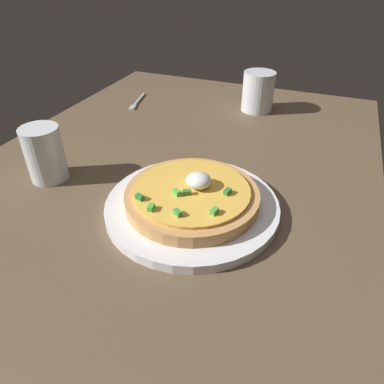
% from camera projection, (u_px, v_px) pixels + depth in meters
% --- Properties ---
extents(dining_table, '(1.17, 0.77, 0.02)m').
position_uv_depth(dining_table, '(164.00, 183.00, 0.67)').
color(dining_table, brown).
rests_on(dining_table, ground).
extents(plate, '(0.28, 0.28, 0.02)m').
position_uv_depth(plate, '(192.00, 206.00, 0.58)').
color(plate, white).
rests_on(plate, dining_table).
extents(pizza, '(0.22, 0.22, 0.05)m').
position_uv_depth(pizza, '(192.00, 195.00, 0.57)').
color(pizza, tan).
rests_on(pizza, plate).
extents(cup_near, '(0.07, 0.07, 0.10)m').
position_uv_depth(cup_near, '(45.00, 157.00, 0.64)').
color(cup_near, silver).
rests_on(cup_near, dining_table).
extents(cup_far, '(0.08, 0.08, 0.10)m').
position_uv_depth(cup_far, '(258.00, 93.00, 0.91)').
color(cup_far, silver).
rests_on(cup_far, dining_table).
extents(fork, '(0.12, 0.03, 0.00)m').
position_uv_depth(fork, '(137.00, 103.00, 0.97)').
color(fork, '#B7B7BC').
rests_on(fork, dining_table).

